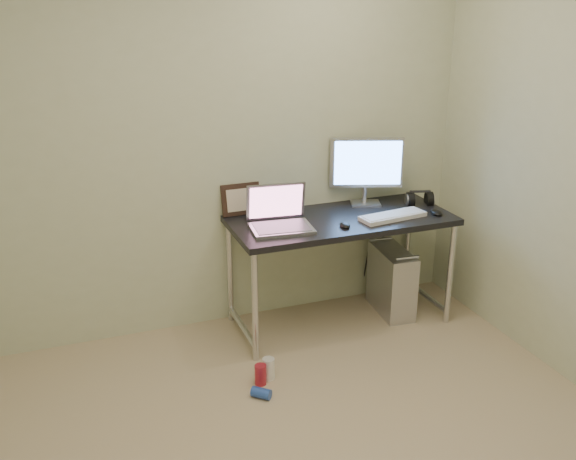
# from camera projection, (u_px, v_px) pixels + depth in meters

# --- Properties ---
(wall_back) EXTENTS (3.50, 0.02, 2.50)m
(wall_back) POSITION_uv_depth(u_px,v_px,m) (205.00, 141.00, 3.98)
(wall_back) COLOR beige
(wall_back) RESTS_ON ground
(desk) EXTENTS (1.44, 0.63, 0.75)m
(desk) POSITION_uv_depth(u_px,v_px,m) (341.00, 230.00, 4.17)
(desk) COLOR black
(desk) RESTS_ON ground
(tower_computer) EXTENTS (0.23, 0.45, 0.49)m
(tower_computer) POSITION_uv_depth(u_px,v_px,m) (391.00, 281.00, 4.46)
(tower_computer) COLOR silver
(tower_computer) RESTS_ON ground
(cable_a) EXTENTS (0.01, 0.16, 0.69)m
(cable_a) POSITION_uv_depth(u_px,v_px,m) (369.00, 246.00, 4.61)
(cable_a) COLOR black
(cable_a) RESTS_ON ground
(cable_b) EXTENTS (0.02, 0.11, 0.71)m
(cable_b) POSITION_uv_depth(u_px,v_px,m) (381.00, 248.00, 4.63)
(cable_b) COLOR black
(cable_b) RESTS_ON ground
(can_red) EXTENTS (0.09, 0.09, 0.12)m
(can_red) POSITION_uv_depth(u_px,v_px,m) (261.00, 375.00, 3.67)
(can_red) COLOR #AD2133
(can_red) RESTS_ON ground
(can_white) EXTENTS (0.09, 0.09, 0.13)m
(can_white) POSITION_uv_depth(u_px,v_px,m) (268.00, 369.00, 3.72)
(can_white) COLOR white
(can_white) RESTS_ON ground
(can_blue) EXTENTS (0.12, 0.12, 0.06)m
(can_blue) POSITION_uv_depth(u_px,v_px,m) (261.00, 393.00, 3.55)
(can_blue) COLOR #274CB4
(can_blue) RESTS_ON ground
(laptop) EXTENTS (0.40, 0.34, 0.26)m
(laptop) POSITION_uv_depth(u_px,v_px,m) (279.00, 218.00, 3.95)
(laptop) COLOR silver
(laptop) RESTS_ON desk
(monitor) EXTENTS (0.48, 0.21, 0.46)m
(monitor) POSITION_uv_depth(u_px,v_px,m) (367.00, 166.00, 4.31)
(monitor) COLOR silver
(monitor) RESTS_ON desk
(keyboard) EXTENTS (0.46, 0.20, 0.03)m
(keyboard) POSITION_uv_depth(u_px,v_px,m) (393.00, 216.00, 4.12)
(keyboard) COLOR silver
(keyboard) RESTS_ON desk
(mouse_right) EXTENTS (0.09, 0.12, 0.04)m
(mouse_right) POSITION_uv_depth(u_px,v_px,m) (436.00, 211.00, 4.20)
(mouse_right) COLOR black
(mouse_right) RESTS_ON desk
(mouse_left) EXTENTS (0.08, 0.11, 0.03)m
(mouse_left) POSITION_uv_depth(u_px,v_px,m) (345.00, 224.00, 3.97)
(mouse_left) COLOR black
(mouse_left) RESTS_ON desk
(headphones) EXTENTS (0.21, 0.12, 0.12)m
(headphones) POSITION_uv_depth(u_px,v_px,m) (420.00, 199.00, 4.40)
(headphones) COLOR black
(headphones) RESTS_ON desk
(picture_frame) EXTENTS (0.26, 0.08, 0.21)m
(picture_frame) POSITION_uv_depth(u_px,v_px,m) (241.00, 199.00, 4.17)
(picture_frame) COLOR black
(picture_frame) RESTS_ON desk
(webcam) EXTENTS (0.05, 0.04, 0.13)m
(webcam) POSITION_uv_depth(u_px,v_px,m) (265.00, 198.00, 4.22)
(webcam) COLOR silver
(webcam) RESTS_ON desk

